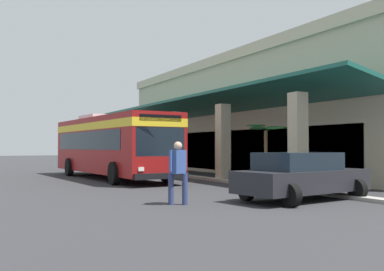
{
  "coord_description": "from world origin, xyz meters",
  "views": [
    {
      "loc": [
        25.72,
        -8.31,
        1.65
      ],
      "look_at": [
        5.13,
        2.62,
        2.22
      ],
      "focal_mm": 41.98,
      "sensor_mm": 36.0,
      "label": 1
    }
  ],
  "objects_px": {
    "transit_bus": "(111,143)",
    "pedestrian": "(178,169)",
    "parked_sedan_charcoal": "(301,176)",
    "potted_palm": "(266,168)"
  },
  "relations": [
    {
      "from": "transit_bus",
      "to": "parked_sedan_charcoal",
      "type": "height_order",
      "value": "transit_bus"
    },
    {
      "from": "transit_bus",
      "to": "pedestrian",
      "type": "height_order",
      "value": "transit_bus"
    },
    {
      "from": "potted_palm",
      "to": "transit_bus",
      "type": "bearing_deg",
      "value": -139.95
    },
    {
      "from": "transit_bus",
      "to": "potted_palm",
      "type": "distance_m",
      "value": 8.17
    },
    {
      "from": "transit_bus",
      "to": "potted_palm",
      "type": "bearing_deg",
      "value": 40.05
    },
    {
      "from": "transit_bus",
      "to": "potted_palm",
      "type": "relative_size",
      "value": 4.25
    },
    {
      "from": "transit_bus",
      "to": "pedestrian",
      "type": "relative_size",
      "value": 6.34
    },
    {
      "from": "pedestrian",
      "to": "potted_palm",
      "type": "distance_m",
      "value": 8.22
    },
    {
      "from": "pedestrian",
      "to": "potted_palm",
      "type": "relative_size",
      "value": 0.67
    },
    {
      "from": "parked_sedan_charcoal",
      "to": "pedestrian",
      "type": "relative_size",
      "value": 2.57
    }
  ]
}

